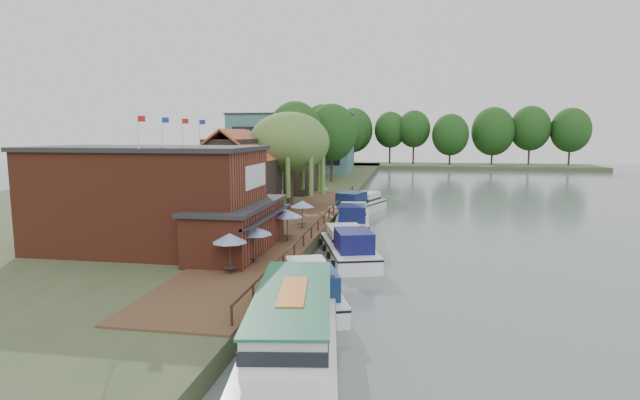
# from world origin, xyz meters

# --- Properties ---
(ground) EXTENTS (260.00, 260.00, 0.00)m
(ground) POSITION_xyz_m (0.00, 0.00, 0.00)
(ground) COLOR #525E5E
(ground) RESTS_ON ground
(land_bank) EXTENTS (50.00, 140.00, 1.00)m
(land_bank) POSITION_xyz_m (-30.00, 35.00, 0.50)
(land_bank) COLOR #384728
(land_bank) RESTS_ON ground
(quay_deck) EXTENTS (6.00, 50.00, 0.10)m
(quay_deck) POSITION_xyz_m (-8.00, 10.00, 1.05)
(quay_deck) COLOR #47301E
(quay_deck) RESTS_ON land_bank
(quay_rail) EXTENTS (0.20, 49.00, 1.00)m
(quay_rail) POSITION_xyz_m (-5.30, 10.50, 1.50)
(quay_rail) COLOR black
(quay_rail) RESTS_ON land_bank
(pub) EXTENTS (20.00, 11.00, 7.30)m
(pub) POSITION_xyz_m (-14.00, -1.00, 4.65)
(pub) COLOR maroon
(pub) RESTS_ON land_bank
(hotel_block) EXTENTS (25.40, 12.40, 12.30)m
(hotel_block) POSITION_xyz_m (-22.00, 70.00, 7.15)
(hotel_block) COLOR #38666B
(hotel_block) RESTS_ON land_bank
(cottage_a) EXTENTS (8.60, 7.60, 8.50)m
(cottage_a) POSITION_xyz_m (-15.00, 14.00, 5.25)
(cottage_a) COLOR black
(cottage_a) RESTS_ON land_bank
(cottage_b) EXTENTS (9.60, 8.60, 8.50)m
(cottage_b) POSITION_xyz_m (-18.00, 24.00, 5.25)
(cottage_b) COLOR beige
(cottage_b) RESTS_ON land_bank
(cottage_c) EXTENTS (7.60, 7.60, 8.50)m
(cottage_c) POSITION_xyz_m (-14.00, 33.00, 5.25)
(cottage_c) COLOR black
(cottage_c) RESTS_ON land_bank
(willow) EXTENTS (8.60, 8.60, 10.43)m
(willow) POSITION_xyz_m (-10.50, 19.00, 6.21)
(willow) COLOR #476B2D
(willow) RESTS_ON land_bank
(umbrella_0) EXTENTS (2.05, 2.05, 2.38)m
(umbrella_0) POSITION_xyz_m (-8.07, -6.48, 2.29)
(umbrella_0) COLOR navy
(umbrella_0) RESTS_ON quay_deck
(umbrella_1) EXTENTS (2.41, 2.41, 2.38)m
(umbrella_1) POSITION_xyz_m (-7.45, -4.01, 2.29)
(umbrella_1) COLOR #1B3B97
(umbrella_1) RESTS_ON quay_deck
(umbrella_2) EXTENTS (2.35, 2.35, 2.38)m
(umbrella_2) POSITION_xyz_m (-6.88, 2.67, 2.29)
(umbrella_2) COLOR navy
(umbrella_2) RESTS_ON quay_deck
(umbrella_3) EXTENTS (2.27, 2.27, 2.38)m
(umbrella_3) POSITION_xyz_m (-8.00, 4.23, 2.29)
(umbrella_3) COLOR navy
(umbrella_3) RESTS_ON quay_deck
(umbrella_4) EXTENTS (2.08, 2.08, 2.38)m
(umbrella_4) POSITION_xyz_m (-6.85, 7.94, 2.29)
(umbrella_4) COLOR navy
(umbrella_4) RESTS_ON quay_deck
(cruiser_0) EXTENTS (5.94, 9.97, 2.28)m
(cruiser_0) POSITION_xyz_m (-3.14, -7.56, 1.14)
(cruiser_0) COLOR white
(cruiser_0) RESTS_ON ground
(cruiser_1) EXTENTS (6.21, 10.94, 2.55)m
(cruiser_1) POSITION_xyz_m (-2.19, 2.12, 1.27)
(cruiser_1) COLOR white
(cruiser_1) RESTS_ON ground
(cruiser_2) EXTENTS (4.32, 10.94, 2.63)m
(cruiser_2) POSITION_xyz_m (-3.11, 13.69, 1.31)
(cruiser_2) COLOR silver
(cruiser_2) RESTS_ON ground
(cruiser_3) EXTENTS (6.88, 11.25, 2.63)m
(cruiser_3) POSITION_xyz_m (-3.42, 23.67, 1.31)
(cruiser_3) COLOR silver
(cruiser_3) RESTS_ON ground
(tour_boat) EXTENTS (5.61, 13.49, 2.85)m
(tour_boat) POSITION_xyz_m (-2.52, -14.76, 1.43)
(tour_boat) COLOR silver
(tour_boat) RESTS_ON ground
(swan) EXTENTS (0.44, 0.44, 0.44)m
(swan) POSITION_xyz_m (-3.71, -13.02, 0.22)
(swan) COLOR white
(swan) RESTS_ON ground
(bank_tree_0) EXTENTS (8.58, 8.58, 13.16)m
(bank_tree_0) POSITION_xyz_m (-15.47, 43.97, 7.58)
(bank_tree_0) COLOR #143811
(bank_tree_0) RESTS_ON land_bank
(bank_tree_1) EXTENTS (8.34, 8.34, 13.06)m
(bank_tree_1) POSITION_xyz_m (-10.51, 49.67, 7.53)
(bank_tree_1) COLOR #143811
(bank_tree_1) RESTS_ON land_bank
(bank_tree_2) EXTENTS (8.16, 8.16, 13.49)m
(bank_tree_2) POSITION_xyz_m (-13.57, 58.70, 7.75)
(bank_tree_2) COLOR #143811
(bank_tree_2) RESTS_ON land_bank
(bank_tree_3) EXTENTS (6.53, 6.53, 13.15)m
(bank_tree_3) POSITION_xyz_m (-15.31, 78.49, 7.57)
(bank_tree_3) COLOR #143811
(bank_tree_3) RESTS_ON land_bank
(bank_tree_4) EXTENTS (8.10, 8.10, 13.50)m
(bank_tree_4) POSITION_xyz_m (-12.34, 86.92, 7.75)
(bank_tree_4) COLOR #143811
(bank_tree_4) RESTS_ON land_bank
(bank_tree_5) EXTENTS (8.65, 8.65, 12.75)m
(bank_tree_5) POSITION_xyz_m (-12.93, 94.56, 7.38)
(bank_tree_5) COLOR #143811
(bank_tree_5) RESTS_ON land_bank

